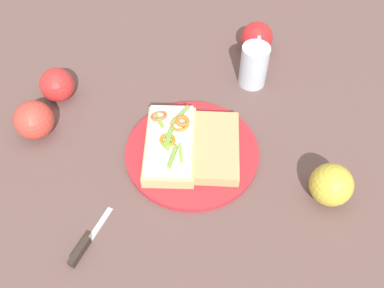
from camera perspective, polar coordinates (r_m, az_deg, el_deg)
name	(u,v)px	position (r m, az deg, el deg)	size (l,w,h in m)	color
ground_plane	(192,154)	(0.85, 0.00, -1.32)	(2.00, 2.00, 0.00)	brown
plate	(192,152)	(0.85, 0.00, -1.08)	(0.27, 0.27, 0.01)	red
sandwich	(170,143)	(0.83, -2.98, 0.14)	(0.20, 0.13, 0.05)	tan
bread_slice_side	(214,147)	(0.83, 2.98, -0.40)	(0.17, 0.10, 0.02)	tan
apple_0	(34,120)	(0.91, -20.75, 3.09)	(0.08, 0.08, 0.08)	#D34035
apple_1	(257,38)	(1.06, 8.83, 14.13)	(0.08, 0.08, 0.08)	red
apple_2	(57,85)	(0.97, -17.92, 7.69)	(0.08, 0.08, 0.08)	red
apple_3	(331,185)	(0.80, 18.45, -5.29)	(0.08, 0.08, 0.08)	gold
drinking_glass	(254,66)	(0.97, 8.43, 10.53)	(0.06, 0.06, 0.10)	silver
knife	(84,245)	(0.77, -14.48, -13.22)	(0.11, 0.08, 0.02)	silver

